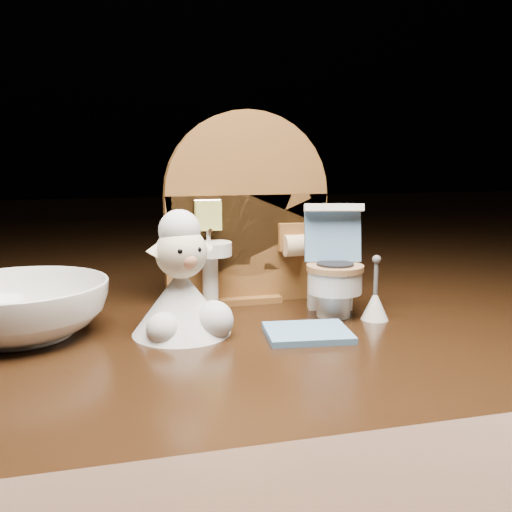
# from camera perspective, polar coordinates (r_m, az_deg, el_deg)

# --- Properties ---
(backdrop_panel) EXTENTS (0.13, 0.05, 0.15)m
(backdrop_panel) POSITION_cam_1_polar(r_m,az_deg,el_deg) (0.45, -1.02, 3.67)
(backdrop_panel) COLOR brown
(backdrop_panel) RESTS_ON ground
(toy_toilet) EXTENTS (0.05, 0.06, 0.08)m
(toy_toilet) POSITION_cam_1_polar(r_m,az_deg,el_deg) (0.43, 7.70, -1.77)
(toy_toilet) COLOR white
(toy_toilet) RESTS_ON ground
(bath_mat) EXTENTS (0.06, 0.05, 0.00)m
(bath_mat) POSITION_cam_1_polar(r_m,az_deg,el_deg) (0.38, 5.18, -7.65)
(bath_mat) COLOR #5987B8
(bath_mat) RESTS_ON ground
(toilet_brush) EXTENTS (0.02, 0.02, 0.05)m
(toilet_brush) POSITION_cam_1_polar(r_m,az_deg,el_deg) (0.42, 11.82, -4.60)
(toilet_brush) COLOR white
(toilet_brush) RESTS_ON ground
(plush_lamb) EXTENTS (0.07, 0.07, 0.08)m
(plush_lamb) POSITION_cam_1_polar(r_m,az_deg,el_deg) (0.38, -7.36, -3.47)
(plush_lamb) COLOR silver
(plush_lamb) RESTS_ON ground
(ceramic_bowl) EXTENTS (0.13, 0.13, 0.04)m
(ceramic_bowl) POSITION_cam_1_polar(r_m,az_deg,el_deg) (0.40, -22.57, -4.96)
(ceramic_bowl) COLOR white
(ceramic_bowl) RESTS_ON ground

